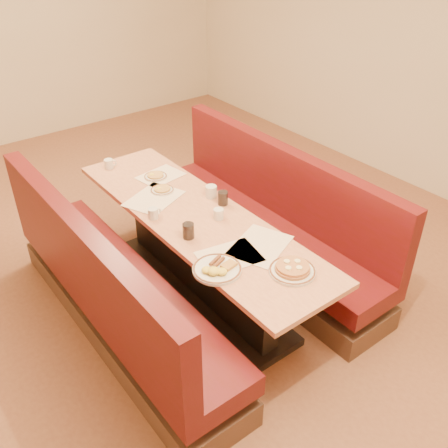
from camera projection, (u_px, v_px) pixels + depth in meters
ground at (199, 293)px, 4.10m from camera, size 8.00×8.00×0.00m
room_envelope at (190, 52)px, 3.05m from camera, size 6.04×8.04×2.82m
diner_table at (197, 256)px, 3.90m from camera, size 0.70×2.50×0.75m
booth_left at (113, 295)px, 3.53m from camera, size 0.55×2.50×1.05m
booth_right at (267, 226)px, 4.28m from camera, size 0.55×2.50×1.05m
placemat_near_left at (229, 256)px, 3.26m from camera, size 0.44×0.36×0.00m
placemat_near_right at (260, 245)px, 3.37m from camera, size 0.52×0.46×0.00m
placemat_far_left at (154, 198)px, 3.90m from camera, size 0.52×0.47×0.00m
placemat_far_right at (161, 176)px, 4.22m from camera, size 0.40×0.32×0.00m
pancake_plate at (292, 269)px, 3.12m from camera, size 0.30×0.30×0.07m
eggs_plate at (217, 269)px, 3.13m from camera, size 0.31×0.31×0.06m
extra_plate_mid at (155, 176)px, 4.19m from camera, size 0.19×0.19×0.04m
extra_plate_far at (162, 190)px, 4.00m from camera, size 0.19×0.19×0.04m
coffee_mug_a at (219, 214)px, 3.64m from camera, size 0.10×0.07×0.08m
coffee_mug_b at (153, 213)px, 3.64m from camera, size 0.11×0.07×0.08m
coffee_mug_c at (211, 191)px, 3.90m from camera, size 0.12×0.09×0.09m
coffee_mug_d at (109, 164)px, 4.32m from camera, size 0.11×0.08×0.08m
soda_tumbler_near at (188, 231)px, 3.42m from camera, size 0.08×0.08×0.11m
soda_tumbler_mid at (223, 198)px, 3.80m from camera, size 0.08×0.08×0.11m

